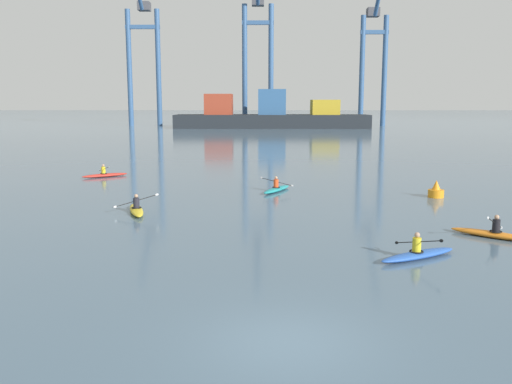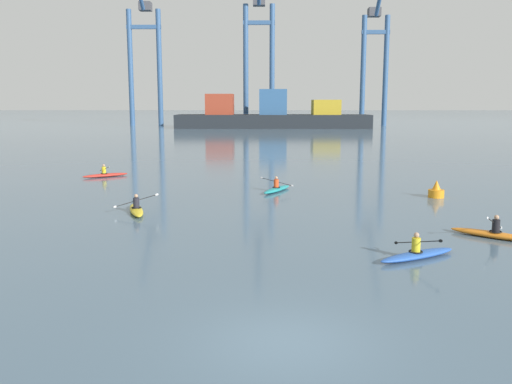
# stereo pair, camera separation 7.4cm
# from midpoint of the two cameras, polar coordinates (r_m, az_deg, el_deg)

# --- Properties ---
(ground_plane) EXTENTS (800.00, 800.00, 0.00)m
(ground_plane) POSITION_cam_midpoint_polar(r_m,az_deg,el_deg) (12.82, 3.29, -15.57)
(ground_plane) COLOR slate
(container_barge) EXTENTS (41.79, 9.12, 8.28)m
(container_barge) POSITION_cam_midpoint_polar(r_m,az_deg,el_deg) (119.45, 1.48, 7.95)
(container_barge) COLOR #1E2328
(container_barge) RESTS_ON ground
(gantry_crane_west) EXTENTS (8.10, 15.10, 36.45)m
(gantry_crane_west) POSITION_cam_midpoint_polar(r_m,az_deg,el_deg) (135.10, -11.75, 14.46)
(gantry_crane_west) COLOR #335684
(gantry_crane_west) RESTS_ON ground
(gantry_crane_west_mid) EXTENTS (7.29, 19.94, 36.42)m
(gantry_crane_west_mid) POSITION_cam_midpoint_polar(r_m,az_deg,el_deg) (129.20, 0.17, 15.17)
(gantry_crane_west_mid) COLOR #335684
(gantry_crane_west_mid) RESTS_ON ground
(gantry_crane_east_mid) EXTENTS (6.50, 18.38, 38.93)m
(gantry_crane_east_mid) POSITION_cam_midpoint_polar(r_m,az_deg,el_deg) (133.35, 12.28, 14.46)
(gantry_crane_east_mid) COLOR #335684
(gantry_crane_east_mid) RESTS_ON ground
(channel_buoy) EXTENTS (0.90, 0.90, 1.00)m
(channel_buoy) POSITION_cam_midpoint_polar(r_m,az_deg,el_deg) (33.06, 18.26, 0.08)
(channel_buoy) COLOR orange
(channel_buoy) RESTS_ON ground
(kayak_yellow) EXTENTS (2.15, 3.42, 0.95)m
(kayak_yellow) POSITION_cam_midpoint_polar(r_m,az_deg,el_deg) (27.69, -12.48, -1.78)
(kayak_yellow) COLOR yellow
(kayak_yellow) RESTS_ON ground
(kayak_blue) EXTENTS (3.23, 2.24, 0.95)m
(kayak_blue) POSITION_cam_midpoint_polar(r_m,az_deg,el_deg) (19.99, 16.50, -6.22)
(kayak_blue) COLOR #2856B2
(kayak_blue) RESTS_ON ground
(kayak_orange) EXTENTS (3.02, 2.61, 1.06)m
(kayak_orange) POSITION_cam_midpoint_polar(r_m,az_deg,el_deg) (24.07, 23.50, -4.00)
(kayak_orange) COLOR orange
(kayak_orange) RESTS_ON ground
(kayak_teal) EXTENTS (2.07, 3.31, 0.95)m
(kayak_teal) POSITION_cam_midpoint_polar(r_m,az_deg,el_deg) (33.54, 2.11, 0.35)
(kayak_teal) COLOR teal
(kayak_teal) RESTS_ON ground
(kayak_red) EXTENTS (3.13, 2.45, 0.95)m
(kayak_red) POSITION_cam_midpoint_polar(r_m,az_deg,el_deg) (41.59, -15.59, 1.76)
(kayak_red) COLOR red
(kayak_red) RESTS_ON ground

